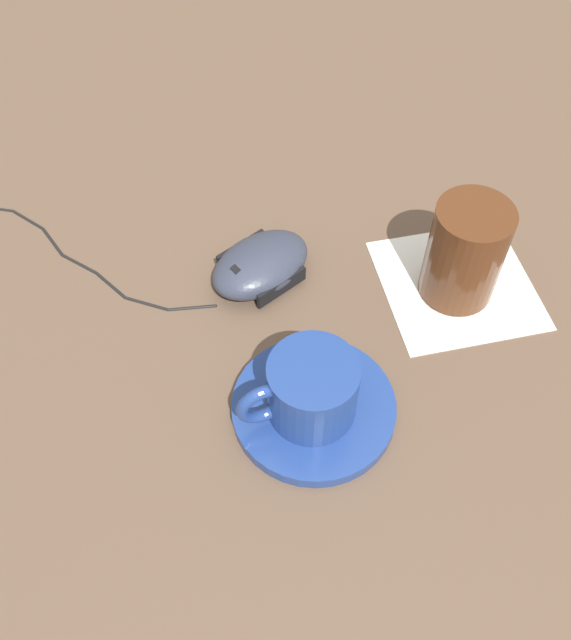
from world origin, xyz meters
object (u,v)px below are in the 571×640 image
object	(u,v)px
saucer	(314,408)
computer_mouse	(261,265)
drinking_glass	(465,253)
coffee_cup	(310,390)

from	to	relation	value
saucer	computer_mouse	size ratio (longest dim) A/B	1.13
drinking_glass	coffee_cup	bearing A→B (deg)	-46.85
saucer	computer_mouse	xyz separation A→B (m)	(-0.15, -0.05, 0.01)
computer_mouse	drinking_glass	xyz separation A→B (m)	(0.02, 0.18, 0.03)
computer_mouse	drinking_glass	bearing A→B (deg)	84.54
coffee_cup	drinking_glass	bearing A→B (deg)	133.15
drinking_glass	computer_mouse	bearing A→B (deg)	-95.46
saucer	coffee_cup	distance (m)	0.04
coffee_cup	computer_mouse	size ratio (longest dim) A/B	0.81
computer_mouse	drinking_glass	distance (m)	0.19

